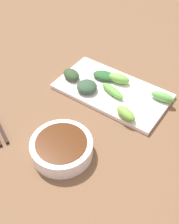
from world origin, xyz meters
The scene contains 10 objects.
tabletop centered at (0.00, 0.00, 0.01)m, with size 2.10×2.10×0.02m, color brown.
sauce_bowl centered at (-0.11, -0.03, 0.04)m, with size 0.15×0.15×0.04m.
serving_plate centered at (0.14, -0.01, 0.03)m, with size 0.17×0.32×0.01m, color white.
broccoli_leafy_0 centered at (0.11, 0.12, 0.04)m, with size 0.04×0.06×0.02m, color #2D4626.
broccoli_leafy_1 centered at (0.17, 0.03, 0.04)m, with size 0.04×0.07×0.02m, color #285D2B.
broccoli_stalk_2 centered at (0.18, -0.01, 0.05)m, with size 0.03×0.06×0.03m, color #74B64B.
broccoli_leafy_3 centered at (0.10, 0.05, 0.05)m, with size 0.06×0.06×0.03m, color #2F4D34.
broccoli_stalk_4 centered at (0.18, -0.15, 0.04)m, with size 0.02×0.07×0.03m, color #61AF4D.
broccoli_stalk_5 centered at (0.13, -0.02, 0.04)m, with size 0.02×0.08×0.02m, color #60AF42.
broccoli_stalk_6 centered at (0.07, -0.10, 0.05)m, with size 0.03×0.06×0.03m, color #72AA40.
Camera 1 is at (-0.40, -0.31, 0.58)m, focal length 46.10 mm.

